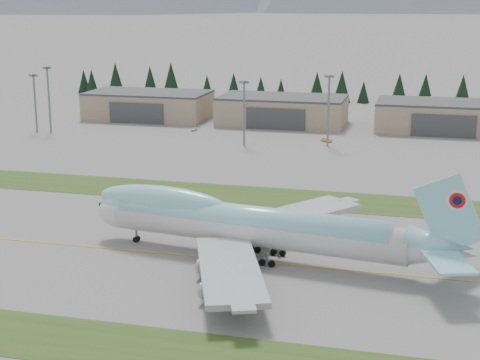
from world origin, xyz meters
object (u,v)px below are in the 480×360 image
(service_vehicle_b, at_px, (326,142))
(boeing_747_freighter, at_px, (251,225))
(hangar_right, at_px, (443,116))
(hangar_center, at_px, (282,110))
(service_vehicle_a, at_px, (194,131))
(hangar_left, at_px, (149,105))

(service_vehicle_b, bearing_deg, boeing_747_freighter, -144.20)
(service_vehicle_b, bearing_deg, hangar_right, -15.77)
(boeing_747_freighter, distance_m, hangar_center, 149.82)
(boeing_747_freighter, distance_m, service_vehicle_b, 116.77)
(hangar_right, distance_m, service_vehicle_a, 91.50)
(hangar_left, bearing_deg, hangar_right, 0.00)
(service_vehicle_a, relative_size, service_vehicle_b, 0.86)
(boeing_747_freighter, height_order, service_vehicle_a, boeing_747_freighter)
(hangar_center, relative_size, hangar_right, 1.00)
(hangar_right, xyz_separation_m, service_vehicle_a, (-88.50, -22.60, -5.39))
(hangar_center, distance_m, service_vehicle_b, 38.49)
(hangar_center, bearing_deg, service_vehicle_a, -141.58)
(hangar_right, xyz_separation_m, service_vehicle_b, (-38.43, -31.42, -5.39))
(boeing_747_freighter, height_order, hangar_right, boeing_747_freighter)
(boeing_747_freighter, distance_m, hangar_left, 167.42)
(hangar_left, bearing_deg, service_vehicle_a, -40.46)
(boeing_747_freighter, relative_size, hangar_left, 1.59)
(hangar_right, relative_size, service_vehicle_a, 13.46)
(service_vehicle_a, bearing_deg, boeing_747_freighter, -63.13)
(hangar_center, distance_m, service_vehicle_a, 36.77)
(hangar_left, height_order, hangar_right, same)
(hangar_left, distance_m, hangar_right, 115.00)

